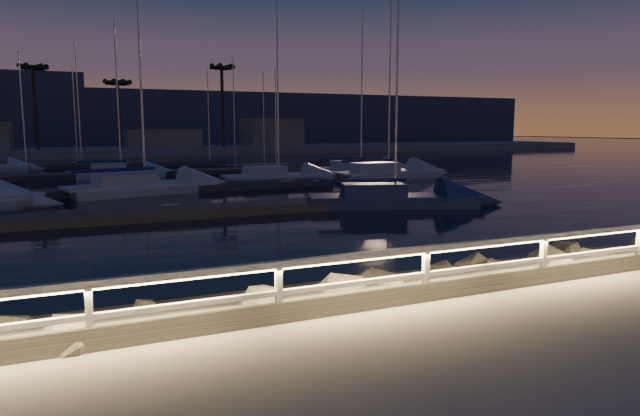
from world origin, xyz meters
The scene contains 15 objects.
ground centered at (0.00, 0.00, 0.00)m, with size 400.00×400.00×0.00m, color gray.
harbor_water centered at (0.00, 31.22, -0.97)m, with size 400.00×440.00×0.60m.
guard_rail centered at (-0.07, 0.00, 0.77)m, with size 44.11×0.12×1.06m.
riprap centered at (-2.12, 1.31, -0.18)m, with size 34.35×2.81×1.40m.
floating_docks centered at (0.00, 32.50, -0.40)m, with size 22.00×36.00×0.40m.
far_shore centered at (-0.12, 74.05, 0.29)m, with size 160.00×14.00×5.20m.
palm_left centered at (-8.00, 72.00, 10.14)m, with size 3.00×3.00×11.20m.
palm_center centered at (2.00, 73.00, 8.78)m, with size 3.00×3.00×9.70m.
palm_right centered at (16.00, 72.00, 11.03)m, with size 3.00×3.00×12.20m.
sailboat_c centered at (-1.13, 25.68, -0.14)m, with size 9.38×4.64×15.34m.
sailboat_d centered at (9.44, 15.19, -0.18)m, with size 8.72×5.09×14.26m.
sailboat_g centered at (8.49, 29.21, -0.18)m, with size 7.98×2.60×13.41m.
sailboat_h centered at (17.30, 28.83, -0.16)m, with size 9.18×3.21×15.29m.
sailboat_j centered at (-1.34, 37.63, -0.19)m, with size 7.09×2.38×11.94m.
sailboat_l centered at (17.54, 33.68, -0.19)m, with size 8.32×3.81×13.59m.
Camera 1 is at (-5.23, -8.86, 3.31)m, focal length 32.00 mm.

